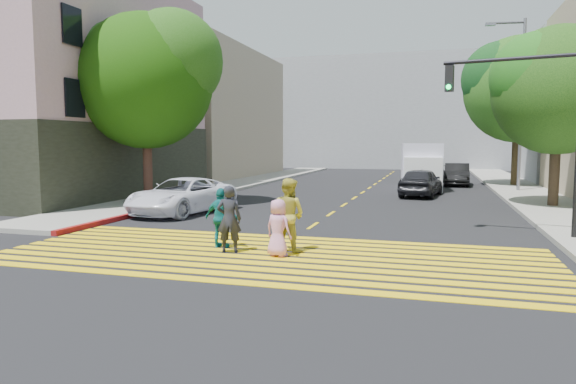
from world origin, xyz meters
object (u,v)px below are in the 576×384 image
at_px(pedestrian_extra, 221,218).
at_px(white_van, 421,167).
at_px(pedestrian_woman, 288,215).
at_px(dark_car_parked, 457,174).
at_px(dark_car_near, 421,182).
at_px(traffic_signal, 539,114).
at_px(white_sedan, 182,196).
at_px(tree_left, 147,74).
at_px(silver_car, 430,172).
at_px(tree_right_far, 520,84).
at_px(pedestrian_man, 229,219).
at_px(tree_right_near, 560,83).
at_px(pedestrian_child, 278,228).

distance_m(pedestrian_extra, white_van, 19.85).
relative_size(pedestrian_woman, dark_car_parked, 0.43).
bearing_deg(dark_car_near, traffic_signal, 115.40).
bearing_deg(white_sedan, tree_left, 149.66).
xyz_separation_m(pedestrian_extra, silver_car, (4.98, 26.37, -0.15)).
distance_m(tree_left, tree_right_far, 22.32).
distance_m(dark_car_near, traffic_signal, 12.24).
bearing_deg(traffic_signal, pedestrian_woman, -140.87).
bearing_deg(pedestrian_woman, pedestrian_extra, 21.19).
relative_size(pedestrian_man, dark_car_near, 0.39).
bearing_deg(white_van, pedestrian_man, -106.18).
bearing_deg(pedestrian_woman, white_sedan, -24.90).
bearing_deg(white_van, dark_car_near, -92.58).
relative_size(silver_car, dark_car_parked, 1.02).
bearing_deg(white_van, tree_right_far, 23.19).
bearing_deg(white_van, dark_car_parked, 52.35).
height_order(tree_left, white_van, tree_left).
bearing_deg(tree_right_near, white_van, 124.94).
height_order(dark_car_near, silver_car, dark_car_near).
bearing_deg(pedestrian_woman, traffic_signal, -132.69).
distance_m(pedestrian_man, dark_car_parked, 24.00).
bearing_deg(pedestrian_woman, tree_right_near, -108.33).
distance_m(pedestrian_child, white_van, 20.13).
xyz_separation_m(pedestrian_extra, dark_car_near, (4.63, 14.95, -0.05)).
bearing_deg(white_van, pedestrian_child, -102.41).
bearing_deg(tree_right_far, pedestrian_woman, -110.65).
relative_size(tree_right_far, pedestrian_child, 6.75).
bearing_deg(tree_right_near, white_sedan, -158.61).
bearing_deg(pedestrian_man, white_van, -116.17).
xyz_separation_m(tree_right_far, white_sedan, (-14.28, -16.68, -5.67)).
distance_m(pedestrian_woman, white_sedan, 8.11).
xyz_separation_m(tree_left, white_van, (11.39, 11.34, -4.46)).
xyz_separation_m(pedestrian_man, white_sedan, (-4.51, 6.12, -0.15)).
relative_size(tree_right_far, white_van, 1.60).
bearing_deg(pedestrian_child, dark_car_near, -81.63).
xyz_separation_m(pedestrian_man, dark_car_parked, (6.26, 23.17, -0.13)).
distance_m(pedestrian_man, pedestrian_extra, 0.62).
bearing_deg(pedestrian_woman, tree_right_far, -92.17).
xyz_separation_m(tree_left, pedestrian_woman, (8.71, -7.91, -4.82)).
relative_size(tree_right_far, pedestrian_man, 5.58).
bearing_deg(tree_left, pedestrian_extra, -49.14).
bearing_deg(white_sedan, dark_car_parked, 67.12).
distance_m(pedestrian_child, white_sedan, 8.55).
height_order(pedestrian_man, pedestrian_extra, pedestrian_man).
xyz_separation_m(tree_right_far, white_van, (-5.71, -3.00, -5.07)).
bearing_deg(pedestrian_extra, white_van, -97.66).
xyz_separation_m(pedestrian_child, white_sedan, (-5.83, 6.25, -0.01)).
relative_size(tree_right_near, pedestrian_child, 5.46).
distance_m(white_van, traffic_signal, 16.35).
bearing_deg(dark_car_near, pedestrian_woman, 87.79).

